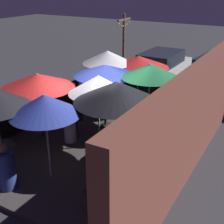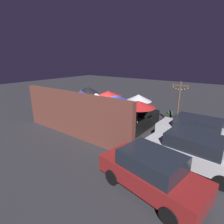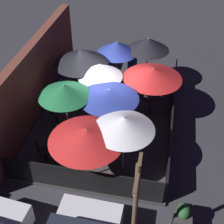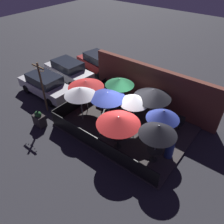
{
  "view_description": "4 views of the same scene",
  "coord_description": "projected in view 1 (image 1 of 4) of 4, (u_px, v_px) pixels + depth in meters",
  "views": [
    {
      "loc": [
        7.34,
        4.74,
        4.81
      ],
      "look_at": [
        -0.28,
        0.36,
        1.08
      ],
      "focal_mm": 50.0,
      "sensor_mm": 36.0,
      "label": 1
    },
    {
      "loc": [
        -8.37,
        9.92,
        4.87
      ],
      "look_at": [
        -0.8,
        -0.3,
        0.97
      ],
      "focal_mm": 28.0,
      "sensor_mm": 36.0,
      "label": 2
    },
    {
      "loc": [
        -9.45,
        -2.16,
        8.29
      ],
      "look_at": [
        -0.67,
        -0.4,
        0.97
      ],
      "focal_mm": 50.0,
      "sensor_mm": 36.0,
      "label": 3
    },
    {
      "loc": [
        5.54,
        -8.44,
        8.92
      ],
      "look_at": [
        -0.71,
        -0.48,
        1.13
      ],
      "focal_mm": 35.0,
      "sensor_mm": 36.0,
      "label": 4
    }
  ],
  "objects": [
    {
      "name": "fence_side_left",
      "position": [
        146.0,
        93.0,
        12.6
      ],
      "size": [
        0.05,
        5.12,
        0.95
      ],
      "color": "black",
      "rests_on": "patio_deck"
    },
    {
      "name": "dining_table_0",
      "position": [
        105.0,
        110.0,
        10.71
      ],
      "size": [
        0.86,
        0.86,
        0.7
      ],
      "color": "black",
      "rests_on": "patio_deck"
    },
    {
      "name": "patio_chair_2",
      "position": [
        78.0,
        118.0,
        10.24
      ],
      "size": [
        0.57,
        0.57,
        0.93
      ],
      "rotation": [
        0.0,
        0.0,
        -0.75
      ],
      "color": "black",
      "rests_on": "patio_deck"
    },
    {
      "name": "patron_2",
      "position": [
        70.0,
        127.0,
        9.65
      ],
      "size": [
        0.53,
        0.53,
        1.14
      ],
      "rotation": [
        0.0,
        0.0,
        2.17
      ],
      "color": "silver",
      "rests_on": "patio_deck"
    },
    {
      "name": "parked_car_1",
      "position": [
        217.0,
        73.0,
        14.38
      ],
      "size": [
        4.5,
        2.08,
        1.62
      ],
      "rotation": [
        0.0,
        0.0,
        -0.09
      ],
      "color": "silver",
      "rests_on": "ground_plane"
    },
    {
      "name": "dining_table_2",
      "position": [
        41.0,
        120.0,
        9.9
      ],
      "size": [
        0.74,
        0.74,
        0.77
      ],
      "color": "black",
      "rests_on": "patio_deck"
    },
    {
      "name": "patio_umbrella_2",
      "position": [
        38.0,
        81.0,
        9.39
      ],
      "size": [
        2.26,
        2.26,
        2.11
      ],
      "color": "#B2B2B7",
      "rests_on": "patio_deck"
    },
    {
      "name": "planter_box",
      "position": [
        91.0,
        80.0,
        14.59
      ],
      "size": [
        0.72,
        0.5,
        1.05
      ],
      "color": "#332D2D",
      "rests_on": "ground_plane"
    },
    {
      "name": "patio_umbrella_7",
      "position": [
        116.0,
        92.0,
        7.78
      ],
      "size": [
        2.18,
        2.18,
        2.39
      ],
      "color": "#B2B2B7",
      "rests_on": "patio_deck"
    },
    {
      "name": "patio_umbrella_5",
      "position": [
        138.0,
        62.0,
        11.65
      ],
      "size": [
        2.3,
        2.3,
        2.09
      ],
      "color": "#B2B2B7",
      "rests_on": "patio_deck"
    },
    {
      "name": "patio_umbrella_0",
      "position": [
        105.0,
        70.0,
        10.15
      ],
      "size": [
        2.08,
        2.08,
        2.17
      ],
      "color": "#B2B2B7",
      "rests_on": "patio_deck"
    },
    {
      "name": "patron_0",
      "position": [
        6.0,
        169.0,
        7.45
      ],
      "size": [
        0.62,
        0.62,
        1.21
      ],
      "rotation": [
        0.0,
        0.0,
        2.24
      ],
      "color": "navy",
      "rests_on": "patio_deck"
    },
    {
      "name": "patio_umbrella_6",
      "position": [
        107.0,
        57.0,
        11.63
      ],
      "size": [
        1.9,
        1.9,
        2.28
      ],
      "color": "#B2B2B7",
      "rests_on": "patio_deck"
    },
    {
      "name": "patio_umbrella_4",
      "position": [
        45.0,
        105.0,
        7.33
      ],
      "size": [
        1.72,
        1.72,
        2.25
      ],
      "color": "#B2B2B7",
      "rests_on": "patio_deck"
    },
    {
      "name": "patio_umbrella_3",
      "position": [
        98.0,
        85.0,
        8.74
      ],
      "size": [
        1.72,
        1.72,
        2.25
      ],
      "color": "#B2B2B7",
      "rests_on": "patio_deck"
    },
    {
      "name": "ground_plane",
      "position": [
        98.0,
        144.0,
        9.91
      ],
      "size": [
        60.0,
        60.0,
        0.0
      ],
      "primitive_type": "plane",
      "color": "#2D2D33"
    },
    {
      "name": "patio_chair_0",
      "position": [
        99.0,
        190.0,
        6.76
      ],
      "size": [
        0.4,
        0.4,
        0.92
      ],
      "rotation": [
        0.0,
        0.0,
        -1.58
      ],
      "color": "black",
      "rests_on": "patio_deck"
    },
    {
      "name": "patio_chair_1",
      "position": [
        162.0,
        131.0,
        9.34
      ],
      "size": [
        0.47,
        0.47,
        0.94
      ],
      "rotation": [
        0.0,
        0.0,
        -1.76
      ],
      "color": "black",
      "rests_on": "patio_deck"
    },
    {
      "name": "building_wall",
      "position": [
        192.0,
        121.0,
        8.02
      ],
      "size": [
        9.0,
        0.36,
        2.92
      ],
      "color": "brown",
      "rests_on": "ground_plane"
    },
    {
      "name": "light_post",
      "position": [
        124.0,
        48.0,
        14.15
      ],
      "size": [
        1.1,
        0.12,
        3.46
      ],
      "color": "brown",
      "rests_on": "ground_plane"
    },
    {
      "name": "patron_1",
      "position": [
        148.0,
        160.0,
        7.73
      ],
      "size": [
        0.45,
        0.45,
        1.25
      ],
      "rotation": [
        0.0,
        0.0,
        2.53
      ],
      "color": "navy",
      "rests_on": "patio_deck"
    },
    {
      "name": "dining_table_1",
      "position": [
        2.0,
        151.0,
        8.14
      ],
      "size": [
        0.76,
        0.76,
        0.74
      ],
      "color": "black",
      "rests_on": "patio_deck"
    },
    {
      "name": "fence_front",
      "position": [
        34.0,
        111.0,
        10.88
      ],
      "size": [
        7.2,
        0.05,
        0.95
      ],
      "color": "black",
      "rests_on": "patio_deck"
    },
    {
      "name": "parked_car_0",
      "position": [
        161.0,
        68.0,
        15.26
      ],
      "size": [
        4.49,
        1.85,
        1.62
      ],
      "rotation": [
        0.0,
        0.0,
        -0.02
      ],
      "color": "silver",
      "rests_on": "ground_plane"
    },
    {
      "name": "patio_deck",
      "position": [
        98.0,
        142.0,
        9.89
      ],
      "size": [
        7.4,
        5.32,
        0.12
      ],
      "color": "#383333",
      "rests_on": "ground_plane"
    },
    {
      "name": "patio_umbrella_8",
      "position": [
        150.0,
        71.0,
        9.63
      ],
      "size": [
        1.82,
        1.82,
        2.33
      ],
      "color": "#B2B2B7",
      "rests_on": "patio_deck"
    },
    {
      "name": "patio_chair_3",
      "position": [
        176.0,
        108.0,
        11.11
      ],
      "size": [
        0.56,
        0.56,
        0.91
      ],
      "rotation": [
        0.0,
        0.0,
        -0.89
      ],
      "color": "black",
      "rests_on": "patio_deck"
    }
  ]
}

